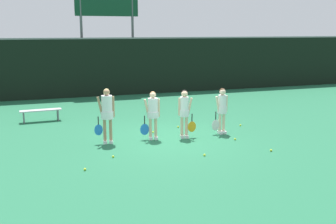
% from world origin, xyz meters
% --- Properties ---
extents(ground_plane, '(140.00, 140.00, 0.00)m').
position_xyz_m(ground_plane, '(0.00, 0.00, 0.00)').
color(ground_plane, '#216642').
extents(fence_windscreen, '(60.00, 0.08, 3.23)m').
position_xyz_m(fence_windscreen, '(0.00, 9.46, 1.63)').
color(fence_windscreen, black).
rests_on(fence_windscreen, ground_plane).
extents(scoreboard, '(3.55, 0.15, 6.16)m').
position_xyz_m(scoreboard, '(-0.16, 10.27, 4.78)').
color(scoreboard, '#515156').
rests_on(scoreboard, ground_plane).
extents(bench_courtside, '(1.63, 0.44, 0.48)m').
position_xyz_m(bench_courtside, '(-4.08, 4.06, 0.41)').
color(bench_courtside, '#B2B2B7').
rests_on(bench_courtside, ground_plane).
extents(player_0, '(0.67, 0.40, 1.80)m').
position_xyz_m(player_0, '(-2.07, 0.09, 1.08)').
color(player_0, tan).
rests_on(player_0, ground_plane).
extents(player_1, '(0.67, 0.38, 1.64)m').
position_xyz_m(player_1, '(-0.54, 0.07, 0.97)').
color(player_1, beige).
rests_on(player_1, ground_plane).
extents(player_2, '(0.62, 0.34, 1.66)m').
position_xyz_m(player_2, '(0.54, -0.10, 0.97)').
color(player_2, beige).
rests_on(player_2, ground_plane).
extents(player_3, '(0.62, 0.33, 1.63)m').
position_xyz_m(player_3, '(2.00, -0.00, 0.96)').
color(player_3, beige).
rests_on(player_3, ground_plane).
extents(tennis_ball_0, '(0.07, 0.07, 0.07)m').
position_xyz_m(tennis_ball_0, '(2.45, 1.56, 0.04)').
color(tennis_ball_0, '#CCE033').
rests_on(tennis_ball_0, ground_plane).
extents(tennis_ball_1, '(0.07, 0.07, 0.07)m').
position_xyz_m(tennis_ball_1, '(-0.17, 1.04, 0.03)').
color(tennis_ball_1, '#CCE033').
rests_on(tennis_ball_1, ground_plane).
extents(tennis_ball_2, '(0.07, 0.07, 0.07)m').
position_xyz_m(tennis_ball_2, '(-3.11, -2.29, 0.04)').
color(tennis_ball_2, '#CCE033').
rests_on(tennis_ball_2, ground_plane).
extents(tennis_ball_3, '(0.07, 0.07, 0.07)m').
position_xyz_m(tennis_ball_3, '(0.37, -2.19, 0.03)').
color(tennis_ball_3, '#CCE033').
rests_on(tennis_ball_3, ground_plane).
extents(tennis_ball_4, '(0.07, 0.07, 0.07)m').
position_xyz_m(tennis_ball_4, '(0.82, 1.27, 0.04)').
color(tennis_ball_4, '#CCE033').
rests_on(tennis_ball_4, ground_plane).
extents(tennis_ball_5, '(0.07, 0.07, 0.07)m').
position_xyz_m(tennis_ball_5, '(3.18, 0.74, 0.04)').
color(tennis_ball_5, '#CCE033').
rests_on(tennis_ball_5, ground_plane).
extents(tennis_ball_6, '(0.06, 0.06, 0.06)m').
position_xyz_m(tennis_ball_6, '(-0.30, 0.85, 0.03)').
color(tennis_ball_6, '#CCE033').
rests_on(tennis_ball_6, ground_plane).
extents(tennis_ball_7, '(0.07, 0.07, 0.07)m').
position_xyz_m(tennis_ball_7, '(-2.20, -1.47, 0.03)').
color(tennis_ball_7, '#CCE033').
rests_on(tennis_ball_7, ground_plane).
extents(tennis_ball_8, '(0.07, 0.07, 0.07)m').
position_xyz_m(tennis_ball_8, '(2.48, -2.43, 0.04)').
color(tennis_ball_8, '#CCE033').
rests_on(tennis_ball_8, ground_plane).
extents(tennis_ball_9, '(0.07, 0.07, 0.07)m').
position_xyz_m(tennis_ball_9, '(2.05, -0.95, 0.03)').
color(tennis_ball_9, '#CCE033').
rests_on(tennis_ball_9, ground_plane).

